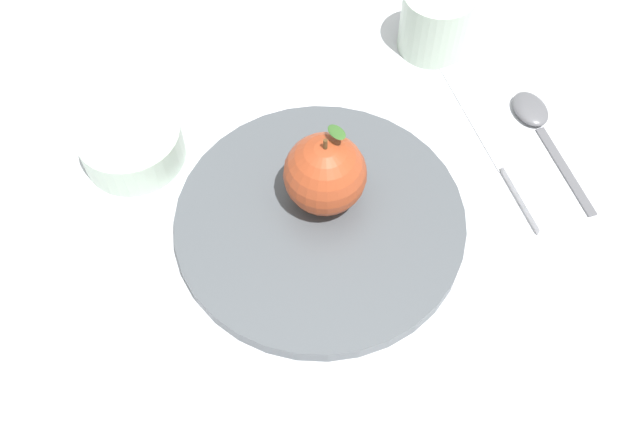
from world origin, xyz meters
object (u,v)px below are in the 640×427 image
Objects in this scene: apple at (325,174)px; side_bowl at (131,142)px; dinner_plate at (320,220)px; knife at (501,157)px; spoon at (537,121)px; cup at (436,18)px.

apple is 0.87× the size of side_bowl.
apple reaches higher than dinner_plate.
apple is at bearing 150.27° from knife.
knife is at bearing 178.40° from spoon.
side_bowl is at bearing 114.25° from apple.
side_bowl is (-0.06, 0.19, 0.01)m from dinner_plate.
apple is at bearing 29.66° from dinner_plate.
side_bowl is 0.36m from knife.
dinner_plate is at bearing -71.65° from side_bowl.
apple is 0.59× the size of spoon.
spoon is at bearing -1.60° from knife.
spoon is (0.06, -0.00, 0.00)m from knife.
dinner_plate is 0.20m from knife.
knife is at bearing -48.39° from side_bowl.
cup reaches higher than knife.
knife is at bearing -118.83° from cup.
apple is 1.14× the size of cup.
knife is (0.18, -0.08, -0.01)m from dinner_plate.
spoon is (0.30, -0.27, -0.02)m from side_bowl.
cup reaches higher than spoon.
spoon reaches higher than knife.
side_bowl is at bearing 131.61° from knife.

